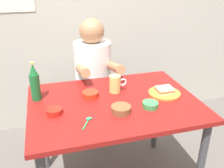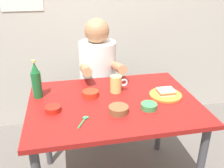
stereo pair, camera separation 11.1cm
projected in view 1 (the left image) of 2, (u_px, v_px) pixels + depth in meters
dining_table at (114, 113)px, 1.67m from camera, size 1.10×0.80×0.74m
stool at (94, 107)px, 2.35m from camera, size 0.34×0.34×0.45m
person_seated at (93, 66)px, 2.16m from camera, size 0.33×0.56×0.72m
plate_orange at (164, 93)px, 1.72m from camera, size 0.22×0.22×0.01m
sandwich at (165, 90)px, 1.71m from camera, size 0.11×0.09×0.04m
beer_mug at (115, 84)px, 1.73m from camera, size 0.13×0.08×0.12m
beer_bottle at (35, 83)px, 1.60m from camera, size 0.06×0.06×0.26m
dip_bowl_green at (150, 105)px, 1.55m from camera, size 0.10×0.10×0.03m
sauce_bowl_chili at (90, 94)px, 1.67m from camera, size 0.11×0.11×0.04m
condiment_bowl_brown at (121, 109)px, 1.49m from camera, size 0.12×0.12×0.04m
sambal_bowl_red at (54, 111)px, 1.48m from camera, size 0.10×0.10×0.03m
spoon at (88, 121)px, 1.41m from camera, size 0.07×0.11×0.01m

